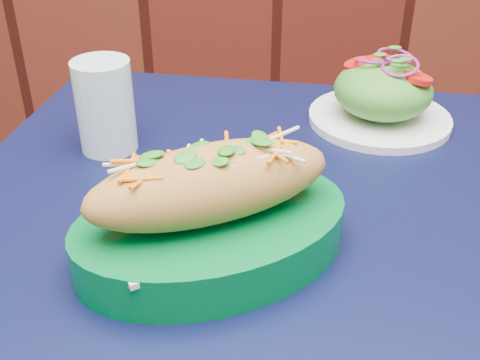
{
  "coord_description": "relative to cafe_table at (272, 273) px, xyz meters",
  "views": [
    {
      "loc": [
        0.24,
        1.18,
        1.15
      ],
      "look_at": [
        0.25,
        1.73,
        0.81
      ],
      "focal_mm": 45.0,
      "sensor_mm": 36.0,
      "label": 1
    }
  ],
  "objects": [
    {
      "name": "salad_plate",
      "position": [
        0.18,
        0.24,
        0.13
      ],
      "size": [
        0.21,
        0.21,
        0.11
      ],
      "rotation": [
        0.0,
        0.0,
        0.1
      ],
      "color": "white",
      "rests_on": "cafe_table"
    },
    {
      "name": "water_glass",
      "position": [
        -0.21,
        0.17,
        0.15
      ],
      "size": [
        0.08,
        0.08,
        0.13
      ],
      "primitive_type": "cylinder",
      "color": "silver",
      "rests_on": "cafe_table"
    },
    {
      "name": "banh_mi_basket",
      "position": [
        -0.07,
        -0.07,
        0.14
      ],
      "size": [
        0.34,
        0.28,
        0.13
      ],
      "rotation": [
        0.0,
        0.0,
        0.38
      ],
      "color": "#006228",
      "rests_on": "cafe_table"
    },
    {
      "name": "cafe_table",
      "position": [
        0.0,
        0.0,
        0.0
      ],
      "size": [
        0.94,
        0.94,
        0.75
      ],
      "rotation": [
        0.0,
        0.0,
        -0.2
      ],
      "color": "black",
      "rests_on": "ground"
    }
  ]
}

